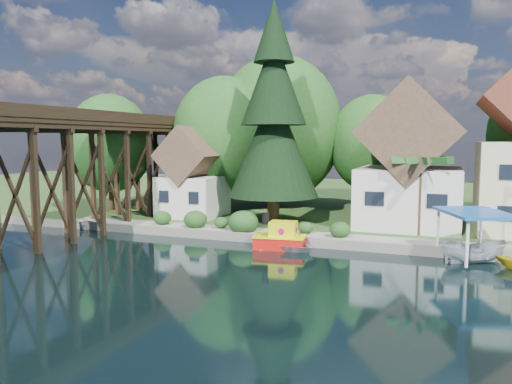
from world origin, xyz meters
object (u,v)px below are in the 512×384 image
shed (193,178)px  boat_white_a (287,244)px  palm_tree (421,162)px  house_left (410,166)px  boat_canopy (474,241)px  conifer (274,117)px  tugboat (281,238)px  trestle_bridge (71,165)px

shed → boat_white_a: shed is taller
palm_tree → boat_white_a: palm_tree is taller
house_left → boat_canopy: size_ratio=1.96×
conifer → tugboat: bearing=-67.4°
trestle_bridge → boat_white_a: (16.10, 1.46, -4.95)m
trestle_bridge → shed: trestle_bridge is taller
boat_canopy → boat_white_a: bearing=-177.9°
trestle_bridge → shed: size_ratio=5.63×
house_left → palm_tree: house_left is taller
boat_white_a → shed: bearing=71.1°
conifer → boat_canopy: size_ratio=3.12×
house_left → palm_tree: bearing=-75.4°
tugboat → boat_white_a: tugboat is taller
palm_tree → boat_canopy: palm_tree is taller
palm_tree → boat_canopy: size_ratio=1.04×
shed → trestle_bridge: bearing=-118.2°
tugboat → boat_white_a: bearing=-6.8°
shed → tugboat: shed is taller
trestle_bridge → palm_tree: bearing=16.4°
palm_tree → boat_white_a: (-7.88, -5.60, -5.19)m
house_left → conifer: conifer is taller
house_left → shed: 18.11m
boat_white_a → boat_canopy: size_ratio=0.69×
conifer → boat_canopy: conifer is taller
boat_canopy → shed: bearing=161.5°
house_left → boat_white_a: house_left is taller
trestle_bridge → conifer: conifer is taller
trestle_bridge → boat_white_a: size_ratio=11.41×
trestle_bridge → boat_canopy: bearing=3.9°
shed → palm_tree: shed is taller
tugboat → boat_canopy: (11.68, 0.35, 0.58)m
palm_tree → tugboat: bearing=-146.5°
trestle_bridge → boat_canopy: (27.28, 1.87, -4.04)m
conifer → boat_white_a: bearing=-64.2°
conifer → palm_tree: size_ratio=3.00×
shed → boat_white_a: (11.10, -7.86, -3.43)m
trestle_bridge → conifer: size_ratio=2.53×
tugboat → boat_canopy: size_ratio=0.63×
tugboat → boat_white_a: (0.50, -0.06, -0.33)m
house_left → conifer: size_ratio=0.63×
shed → boat_canopy: 23.63m
shed → palm_tree: 19.20m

